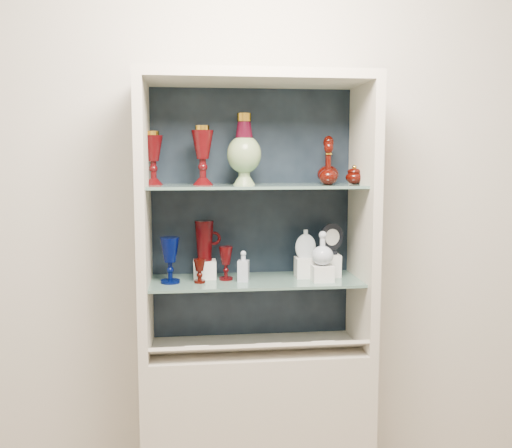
{
  "coord_description": "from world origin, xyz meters",
  "views": [
    {
      "loc": [
        -0.28,
        -0.91,
        1.59
      ],
      "look_at": [
        0.0,
        1.53,
        1.3
      ],
      "focal_mm": 40.0,
      "sensor_mm": 36.0,
      "label": 1
    }
  ],
  "objects": [
    {
      "name": "shelf_lower",
      "position": [
        0.0,
        1.55,
        1.04
      ],
      "size": [
        0.92,
        0.34,
        0.01
      ],
      "primitive_type": "cube",
      "color": "slate",
      "rests_on": "cabinet_side_left"
    },
    {
      "name": "pedestal_lamp_right",
      "position": [
        -0.23,
        1.56,
        1.6
      ],
      "size": [
        0.11,
        0.11,
        0.25
      ],
      "primitive_type": null,
      "rotation": [
        0.0,
        0.0,
        -0.11
      ],
      "color": "#440608",
      "rests_on": "shelf_upper"
    },
    {
      "name": "label_card_3",
      "position": [
        0.04,
        1.42,
        0.8
      ],
      "size": [
        0.1,
        0.06,
        0.03
      ],
      "primitive_type": "cube",
      "rotation": [
        -0.44,
        0.0,
        0.0
      ],
      "color": "white",
      "rests_on": "label_ledge"
    },
    {
      "name": "cameo_medallion",
      "position": [
        0.35,
        1.58,
        1.22
      ],
      "size": [
        0.13,
        0.09,
        0.15
      ],
      "primitive_type": null,
      "rotation": [
        0.0,
        0.0,
        0.36
      ],
      "color": "black",
      "rests_on": "riser_cameo_medallion"
    },
    {
      "name": "cabinet_side_left",
      "position": [
        -0.48,
        1.53,
        1.32
      ],
      "size": [
        0.04,
        0.4,
        1.15
      ],
      "primitive_type": "cube",
      "color": "beige",
      "rests_on": "cabinet_base"
    },
    {
      "name": "shelf_upper",
      "position": [
        0.0,
        1.55,
        1.46
      ],
      "size": [
        0.92,
        0.34,
        0.01
      ],
      "primitive_type": "cube",
      "color": "slate",
      "rests_on": "cabinet_side_left"
    },
    {
      "name": "cabinet_base",
      "position": [
        0.0,
        1.53,
        0.38
      ],
      "size": [
        1.0,
        0.4,
        0.75
      ],
      "primitive_type": "cube",
      "color": "beige",
      "rests_on": "ground"
    },
    {
      "name": "riser_cameo_medallion",
      "position": [
        0.35,
        1.58,
        1.1
      ],
      "size": [
        0.08,
        0.08,
        0.1
      ],
      "primitive_type": "cube",
      "color": "silver",
      "rests_on": "shelf_lower"
    },
    {
      "name": "label_card_1",
      "position": [
        0.27,
        1.42,
        0.8
      ],
      "size": [
        0.1,
        0.06,
        0.03
      ],
      "primitive_type": "cube",
      "rotation": [
        -0.44,
        0.0,
        0.0
      ],
      "color": "white",
      "rests_on": "label_ledge"
    },
    {
      "name": "ruby_goblet_tall",
      "position": [
        -0.13,
        1.56,
        1.12
      ],
      "size": [
        0.07,
        0.07,
        0.15
      ],
      "primitive_type": null,
      "rotation": [
        0.0,
        0.0,
        0.22
      ],
      "color": "#440608",
      "rests_on": "shelf_lower"
    },
    {
      "name": "pedestal_lamp_left",
      "position": [
        -0.44,
        1.6,
        1.59
      ],
      "size": [
        0.11,
        0.11,
        0.23
      ],
      "primitive_type": null,
      "rotation": [
        0.0,
        0.0,
        -0.33
      ],
      "color": "#440608",
      "rests_on": "shelf_upper"
    },
    {
      "name": "ruby_pitcher",
      "position": [
        -0.22,
        1.61,
        1.22
      ],
      "size": [
        0.14,
        0.09,
        0.18
      ],
      "primitive_type": null,
      "rotation": [
        0.0,
        0.0,
        0.06
      ],
      "color": "#440608",
      "rests_on": "riser_ruby_pitcher"
    },
    {
      "name": "cobalt_goblet",
      "position": [
        -0.37,
        1.52,
        1.15
      ],
      "size": [
        0.11,
        0.11,
        0.2
      ],
      "primitive_type": null,
      "rotation": [
        0.0,
        0.0,
        0.35
      ],
      "color": "#00083A",
      "rests_on": "shelf_lower"
    },
    {
      "name": "wall_back",
      "position": [
        0.0,
        1.75,
        1.4
      ],
      "size": [
        3.5,
        0.02,
        2.8
      ],
      "primitive_type": "cube",
      "color": "beige",
      "rests_on": "ground"
    },
    {
      "name": "riser_clear_round_decanter",
      "position": [
        0.29,
        1.48,
        1.08
      ],
      "size": [
        0.09,
        0.09,
        0.07
      ],
      "primitive_type": "cube",
      "color": "silver",
      "rests_on": "shelf_lower"
    },
    {
      "name": "riser_flat_flask",
      "position": [
        0.23,
        1.57,
        1.09
      ],
      "size": [
        0.09,
        0.09,
        0.09
      ],
      "primitive_type": "cube",
      "color": "silver",
      "rests_on": "shelf_lower"
    },
    {
      "name": "clear_round_decanter",
      "position": [
        0.29,
        1.48,
        1.19
      ],
      "size": [
        0.11,
        0.11,
        0.14
      ],
      "primitive_type": null,
      "rotation": [
        0.0,
        0.0,
        -0.15
      ],
      "color": "#AAB5C6",
      "rests_on": "riser_clear_round_decanter"
    },
    {
      "name": "flat_flask",
      "position": [
        0.23,
        1.57,
        1.21
      ],
      "size": [
        0.09,
        0.04,
        0.13
      ],
      "primitive_type": null,
      "rotation": [
        0.0,
        0.0,
        -0.04
      ],
      "color": "silver",
      "rests_on": "riser_flat_flask"
    },
    {
      "name": "ruby_decanter_b",
      "position": [
        0.34,
        1.61,
        1.58
      ],
      "size": [
        0.13,
        0.13,
        0.23
      ],
      "primitive_type": null,
      "rotation": [
        0.0,
        0.0,
        -0.43
      ],
      "color": "#380904",
      "rests_on": "shelf_upper"
    },
    {
      "name": "enamel_urn",
      "position": [
        -0.05,
        1.55,
        1.62
      ],
      "size": [
        0.16,
        0.16,
        0.31
      ],
      "primitive_type": null,
      "rotation": [
        0.0,
        0.0,
        0.09
      ],
      "color": "#0E4F1B",
      "rests_on": "shelf_upper"
    },
    {
      "name": "label_card_2",
      "position": [
        -0.26,
        1.42,
        0.8
      ],
      "size": [
        0.1,
        0.06,
        0.03
      ],
      "primitive_type": "cube",
      "rotation": [
        -0.44,
        0.0,
        0.0
      ],
      "color": "white",
      "rests_on": "label_ledge"
    },
    {
      "name": "label_ledge",
      "position": [
        0.0,
        1.42,
        0.78
      ],
      "size": [
        0.92,
        0.17,
        0.09
      ],
      "primitive_type": "cube",
      "rotation": [
        -0.44,
        0.0,
        0.0
      ],
      "color": "beige",
      "rests_on": "cabinet_base"
    },
    {
      "name": "clear_square_bottle",
      "position": [
        -0.06,
        1.52,
        1.12
      ],
      "size": [
        0.06,
        0.06,
        0.14
      ],
      "primitive_type": null,
      "rotation": [
        0.0,
        0.0,
        -0.25
      ],
      "color": "#AAB5C6",
      "rests_on": "shelf_lower"
    },
    {
      "name": "cabinet_top_cap",
      "position": [
        0.0,
        1.53,
        1.92
      ],
      "size": [
        1.0,
        0.4,
        0.04
      ],
      "primitive_type": "cube",
      "color": "beige",
      "rests_on": "cabinet_side_left"
    },
    {
      "name": "cabinet_back_panel",
      "position": [
        0.0,
        1.72,
        1.32
      ],
      "size": [
        0.98,
        0.02,
        1.15
      ],
      "primitive_type": "cube",
      "color": "black",
      "rests_on": "cabinet_base"
    },
    {
      "name": "lidded_bowl",
      "position": [
        0.44,
        1.55,
        1.51
      ],
      "size": [
        0.08,
        0.08,
        0.09
      ],
      "primitive_type": null,
      "rotation": [
        0.0,
        0.0,
        0.0
      ],
      "color": "#380904",
      "rests_on": "shelf_upper"
    },
    {
      "name": "ruby_goblet_small",
      "position": [
        -0.25,
        1.51,
        1.1
      ],
      "size": [
        0.07,
        0.07,
        0.1
      ],
      "primitive_type": null,
      "rotation": [
        0.0,
        0.0,
        -0.31
      ],
      "color": "#380904",
      "rests_on": "shelf_lower"
    },
    {
      "name": "ruby_decanter_a",
      "position": [
        0.31,
        1.49,
        1.57
      ],
      "size": [
        0.1,
        0.1,
        0.21
      ],
      "primitive_type": null,
      "rotation": [
        0.0,
        0.0,
        -0.33
      ],
      "color": "#380904",
      "rests_on": "shelf_upper"
    },
    {
      "name": "riser_ruby_pitcher",
      "position": [
        -0.22,
        1.61,
        1.09
      ],
      "size": [
        0.1,
        0.1,
        0.08
      ],
      "primitive_type": "cube",
      "color": "silver",
      "rests_on": "shelf_lower"
    },
    {
      "name": "cabinet_side_right",
      "position": [
        0.48,
        1.53,
        1.32
      ],
      "size": [
        0.04,
        0.4,
        1.15
      ],
      "primitive_type": "cube",
      "color": "beige",
      "rests_on": "cabinet_base"
    },
    {
      "name": "label_card_0",
      "position": [
        0.04,
        1.42,
        0.8
      ],
      "size": [
        0.1,
        0.06,
        0.03
      ],
      "primitive_type": "cube",
      "rotation": [
        -0.44,
        0.0,
        0.0
      ],
      "color": "white",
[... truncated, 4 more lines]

